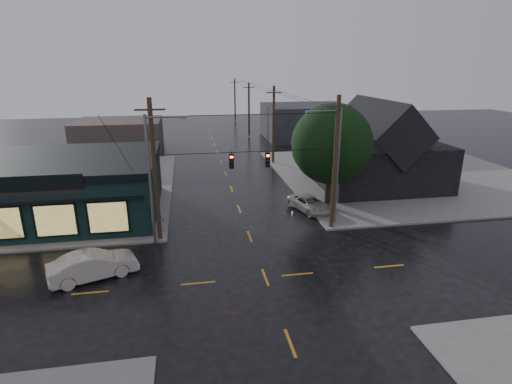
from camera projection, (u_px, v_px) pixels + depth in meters
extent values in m
plane|color=black|center=(265.00, 277.00, 23.95)|extent=(160.00, 160.00, 0.00)
cube|color=slate|center=(28.00, 192.00, 39.44)|extent=(28.00, 28.00, 0.15)
cube|color=slate|center=(402.00, 174.00, 45.92)|extent=(28.00, 28.00, 0.15)
cube|color=black|center=(58.00, 190.00, 33.02)|extent=(16.00, 12.00, 4.20)
cube|color=black|center=(53.00, 162.00, 32.28)|extent=(16.30, 12.30, 0.60)
cube|color=#FF1E14|center=(25.00, 184.00, 26.57)|extent=(7.00, 0.16, 0.90)
cube|color=black|center=(375.00, 162.00, 41.58)|extent=(12.00, 11.00, 4.50)
cylinder|color=black|center=(329.00, 185.00, 34.64)|extent=(0.70, 0.70, 4.09)
sphere|color=black|center=(332.00, 144.00, 33.54)|extent=(6.83, 6.83, 6.83)
cylinder|color=black|center=(248.00, 152.00, 28.11)|extent=(13.00, 0.04, 0.04)
cube|color=#362D27|center=(120.00, 135.00, 58.51)|extent=(12.00, 10.00, 4.40)
cube|color=black|center=(307.00, 122.00, 67.88)|extent=(14.00, 12.00, 5.60)
imported|color=beige|center=(93.00, 265.00, 23.66)|extent=(5.31, 3.45, 1.65)
imported|color=#AEADA0|center=(310.00, 204.00, 34.59)|extent=(3.49, 5.08, 1.29)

